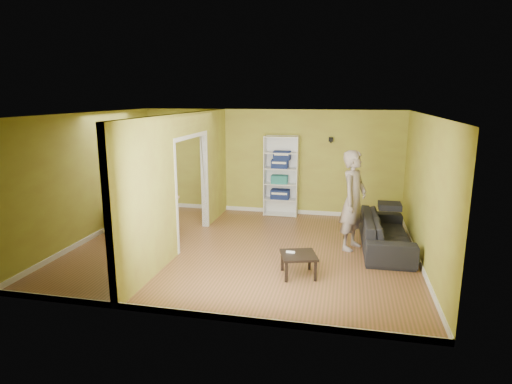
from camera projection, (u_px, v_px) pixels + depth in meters
room_shell at (243, 184)px, 8.09m from camera, size 6.50×6.50×6.50m
partition at (184, 181)px, 8.34m from camera, size 0.22×5.50×2.60m
wall_speaker at (331, 139)px, 10.22m from camera, size 0.10×0.10×0.10m
sofa at (386, 228)px, 8.27m from camera, size 2.28×1.02×0.86m
person at (354, 192)px, 8.15m from camera, size 1.01×0.91×2.26m
bookshelf at (281, 176)px, 10.58m from camera, size 0.83×0.36×1.98m
paper_box_navy_a at (280, 194)px, 10.63m from camera, size 0.45×0.29×0.23m
paper_box_teal at (280, 179)px, 10.56m from camera, size 0.39×0.26×0.20m
paper_box_navy_b at (280, 164)px, 10.47m from camera, size 0.41×0.26×0.21m
paper_box_navy_c at (282, 155)px, 10.41m from camera, size 0.41×0.27×0.21m
coffee_table at (299, 257)px, 7.05m from camera, size 0.56×0.56×0.38m
game_controller at (291, 252)px, 7.09m from camera, size 0.14×0.04×0.03m
dining_table at (147, 203)px, 9.17m from camera, size 1.21×0.81×0.76m
chair_left at (114, 210)px, 9.38m from camera, size 0.44×0.44×0.96m
chair_near at (136, 218)px, 8.60m from camera, size 0.58×0.58×1.03m
chair_far at (160, 205)px, 9.82m from camera, size 0.46×0.46×0.92m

